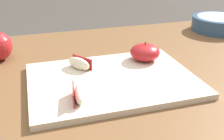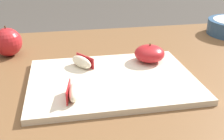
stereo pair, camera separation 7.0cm
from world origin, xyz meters
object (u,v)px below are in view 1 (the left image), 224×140
(apple_half_skin_up, at_px, (145,52))
(ceramic_fruit_bowl, at_px, (218,23))
(apple_wedge_middle, at_px, (79,63))
(cutting_board, at_px, (112,80))
(apple_wedge_right, at_px, (79,94))

(apple_half_skin_up, distance_m, ceramic_fruit_bowl, 0.48)
(apple_half_skin_up, xyz_separation_m, ceramic_fruit_bowl, (0.42, 0.23, -0.01))
(apple_half_skin_up, height_order, apple_wedge_middle, apple_half_skin_up)
(apple_half_skin_up, bearing_deg, cutting_board, -146.52)
(apple_wedge_right, height_order, ceramic_fruit_bowl, ceramic_fruit_bowl)
(cutting_board, distance_m, apple_wedge_middle, 0.11)
(cutting_board, height_order, ceramic_fruit_bowl, ceramic_fruit_bowl)
(apple_half_skin_up, xyz_separation_m, apple_wedge_right, (-0.23, -0.17, -0.01))
(apple_wedge_middle, relative_size, ceramic_fruit_bowl, 0.35)
(apple_wedge_right, relative_size, apple_wedge_middle, 1.04)
(apple_wedge_right, xyz_separation_m, ceramic_fruit_bowl, (0.65, 0.40, -0.00))
(apple_half_skin_up, relative_size, apple_wedge_middle, 1.18)
(apple_wedge_middle, height_order, ceramic_fruit_bowl, ceramic_fruit_bowl)
(apple_wedge_middle, bearing_deg, cutting_board, -46.69)
(ceramic_fruit_bowl, bearing_deg, apple_wedge_middle, -158.63)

